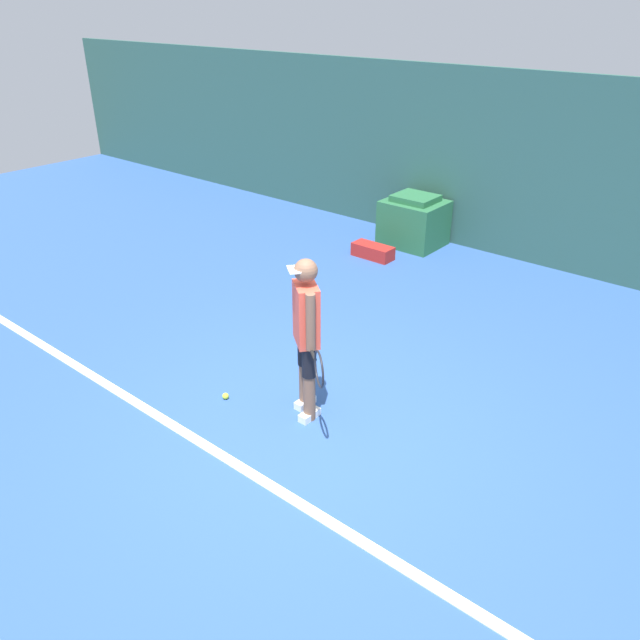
# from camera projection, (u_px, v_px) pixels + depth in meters

# --- Properties ---
(ground_plane) EXTENTS (24.00, 24.00, 0.00)m
(ground_plane) POSITION_uv_depth(u_px,v_px,m) (307.00, 435.00, 5.97)
(ground_plane) COLOR #2D5193
(back_wall) EXTENTS (24.00, 0.10, 2.81)m
(back_wall) POSITION_uv_depth(u_px,v_px,m) (554.00, 175.00, 9.12)
(back_wall) COLOR #2D564C
(back_wall) RESTS_ON ground_plane
(court_baseline) EXTENTS (21.60, 0.10, 0.01)m
(court_baseline) POSITION_uv_depth(u_px,v_px,m) (252.00, 474.00, 5.47)
(court_baseline) COLOR white
(court_baseline) RESTS_ON ground_plane
(tennis_player) EXTENTS (0.78, 0.64, 1.66)m
(tennis_player) POSITION_uv_depth(u_px,v_px,m) (307.00, 333.00, 5.86)
(tennis_player) COLOR brown
(tennis_player) RESTS_ON ground_plane
(tennis_ball) EXTENTS (0.07, 0.07, 0.07)m
(tennis_ball) POSITION_uv_depth(u_px,v_px,m) (226.00, 396.00, 6.49)
(tennis_ball) COLOR #D1E533
(tennis_ball) RESTS_ON ground_plane
(covered_chair) EXTENTS (0.95, 0.84, 0.84)m
(covered_chair) POSITION_uv_depth(u_px,v_px,m) (414.00, 221.00, 10.37)
(covered_chair) COLOR #28663D
(covered_chair) RESTS_ON ground_plane
(equipment_bag) EXTENTS (0.67, 0.29, 0.21)m
(equipment_bag) POSITION_uv_depth(u_px,v_px,m) (373.00, 251.00, 9.96)
(equipment_bag) COLOR #B2231E
(equipment_bag) RESTS_ON ground_plane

